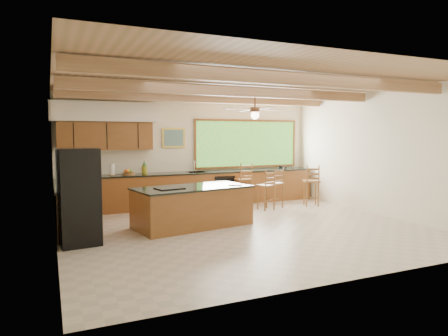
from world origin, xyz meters
name	(u,v)px	position (x,y,z in m)	size (l,w,h in m)	color
ground	(244,228)	(0.00, 0.00, 0.00)	(7.20, 7.20, 0.00)	#BCB09C
room_shell	(224,122)	(-0.17, 0.65, 2.21)	(7.27, 6.54, 3.02)	#EFE9CE
counter_run	(172,192)	(-0.82, 2.52, 0.46)	(7.12, 3.10, 1.27)	brown
island	(193,206)	(-0.92, 0.60, 0.42)	(2.58, 1.54, 0.86)	brown
refrigerator	(79,197)	(-3.22, 0.07, 0.85)	(0.73, 0.71, 1.70)	black
bar_stool_a	(244,180)	(1.18, 2.39, 0.70)	(0.43, 0.43, 1.19)	brown
bar_stool_b	(267,186)	(1.42, 1.54, 0.62)	(0.43, 0.43, 1.05)	brown
bar_stool_c	(313,182)	(2.84, 1.54, 0.67)	(0.53, 0.53, 1.12)	brown
bar_stool_d	(276,184)	(1.76, 1.69, 0.64)	(0.46, 0.46, 1.08)	brown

